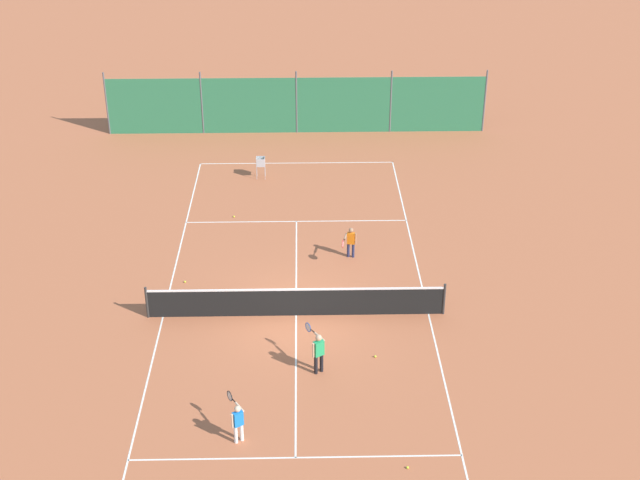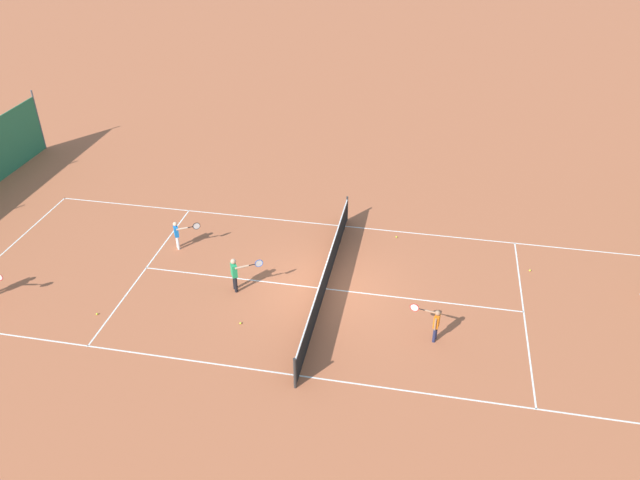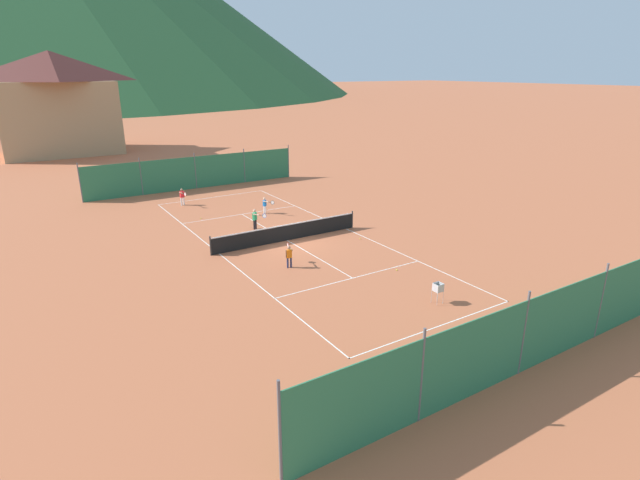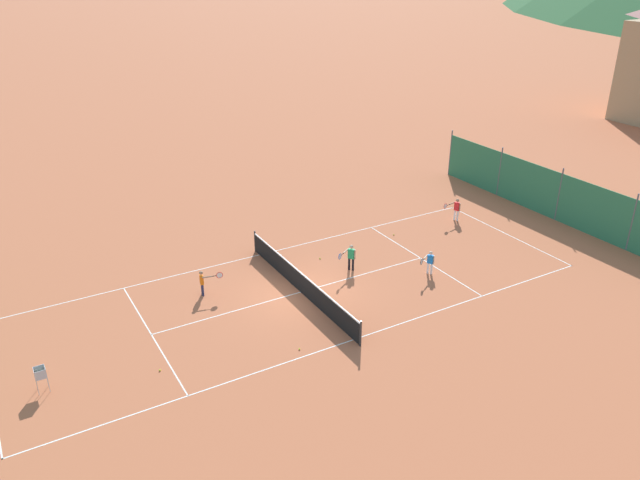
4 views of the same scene
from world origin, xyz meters
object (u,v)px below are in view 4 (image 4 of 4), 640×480
tennis_ball_far_corner (320,258)px  player_far_baseline (430,261)px  player_near_baseline (351,256)px  tennis_ball_near_corner (394,235)px  player_far_service (456,208)px  player_near_service (203,281)px  tennis_ball_by_net_right (160,370)px  ball_hopper (40,374)px  tennis_net (301,282)px  tennis_ball_alley_right (299,349)px

tennis_ball_far_corner → player_far_baseline: bearing=42.9°
player_near_baseline → tennis_ball_far_corner: player_near_baseline is taller
player_far_baseline → tennis_ball_near_corner: size_ratio=16.77×
player_far_service → tennis_ball_far_corner: (0.35, -8.55, -0.68)m
player_near_service → tennis_ball_by_net_right: player_near_service is taller
tennis_ball_far_corner → player_near_baseline: bearing=20.7°
player_near_service → player_near_baseline: size_ratio=0.89×
player_far_service → player_far_baseline: bearing=-51.5°
player_near_baseline → tennis_ball_by_net_right: size_ratio=18.95×
player_near_service → tennis_ball_by_net_right: size_ratio=16.90×
player_far_service → ball_hopper: (4.08, -21.21, -0.06)m
player_near_baseline → tennis_net: bearing=-77.8°
player_far_baseline → tennis_ball_by_net_right: 12.55m
player_near_baseline → tennis_ball_near_corner: (-2.09, 3.96, -0.70)m
tennis_net → ball_hopper: (1.45, -10.40, 0.15)m
player_far_service → tennis_ball_by_net_right: (4.97, -17.60, -0.68)m
player_near_baseline → player_far_service: bearing=104.2°
tennis_net → tennis_ball_near_corner: (-2.71, 6.84, -0.47)m
player_near_baseline → tennis_ball_far_corner: 1.90m
player_far_baseline → tennis_ball_by_net_right: (0.91, -12.50, -0.62)m
player_near_baseline → tennis_ball_alley_right: bearing=-49.0°
player_near_service → player_near_baseline: player_near_baseline is taller
player_near_service → tennis_ball_far_corner: bearing=94.1°
tennis_ball_far_corner → tennis_ball_near_corner: same height
tennis_net → player_near_service: player_near_service is taller
tennis_net → tennis_ball_alley_right: (3.65, -2.04, -0.47)m
ball_hopper → player_near_service: bearing=115.9°
player_near_service → tennis_ball_alley_right: bearing=15.9°
player_far_baseline → tennis_ball_by_net_right: size_ratio=16.77×
player_near_baseline → ball_hopper: player_near_baseline is taller
tennis_net → player_far_service: bearing=103.6°
player_near_service → ball_hopper: 7.56m
tennis_ball_by_net_right → tennis_ball_alley_right: same height
tennis_ball_by_net_right → tennis_ball_alley_right: size_ratio=1.00×
player_near_baseline → tennis_ball_by_net_right: (2.97, -9.67, -0.70)m
player_far_service → tennis_ball_near_corner: bearing=-91.2°
tennis_ball_near_corner → player_far_baseline: bearing=-15.2°
player_near_baseline → player_near_service: bearing=-100.7°
ball_hopper → tennis_net: bearing=97.9°
player_near_baseline → ball_hopper: size_ratio=1.41×
player_near_baseline → tennis_ball_far_corner: size_ratio=18.95×
tennis_net → ball_hopper: bearing=-82.1°
tennis_ball_far_corner → tennis_net: bearing=-44.8°
tennis_ball_near_corner → tennis_ball_by_net_right: bearing=-69.6°
player_far_baseline → tennis_ball_alley_right: size_ratio=16.77×
tennis_net → player_near_service: bearing=-117.2°
player_near_service → player_near_baseline: bearing=79.3°
player_far_baseline → ball_hopper: 16.12m
tennis_ball_alley_right → player_near_baseline: bearing=131.0°
tennis_net → tennis_ball_near_corner: size_ratio=139.09×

